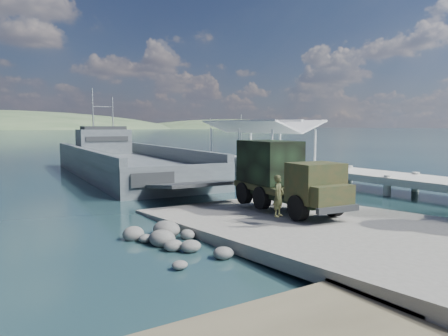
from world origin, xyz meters
TOP-DOWN VIEW (x-y plane):
  - ground at (0.00, 0.00)m, footprint 1400.00×1400.00m
  - boat_ramp at (0.00, -1.00)m, footprint 10.00×18.00m
  - shoreline_rocks at (-6.20, 0.50)m, footprint 3.20×5.60m
  - distant_headlands at (50.00, 560.00)m, footprint 1000.00×240.00m
  - pier at (13.00, 18.77)m, footprint 6.40×44.00m
  - landing_craft at (0.84, 24.75)m, footprint 10.75×32.67m
  - military_truck at (0.67, 2.31)m, footprint 3.06×7.58m
  - soldier at (-1.96, -0.41)m, footprint 0.77×0.67m
  - sailboat_near at (16.05, 27.35)m, footprint 3.16×5.30m
  - sailboat_far at (17.78, 37.16)m, footprint 1.82×4.95m

SIDE VIEW (x-z plane):
  - ground at x=0.00m, z-range 0.00..0.00m
  - shoreline_rocks at x=-6.20m, z-range -0.45..0.45m
  - distant_headlands at x=50.00m, z-range -24.00..24.00m
  - boat_ramp at x=0.00m, z-range 0.00..0.50m
  - sailboat_far at x=17.78m, z-range -2.64..3.27m
  - sailboat_near at x=16.05m, z-range -2.78..3.44m
  - landing_craft at x=0.84m, z-range -3.99..5.56m
  - soldier at x=-1.96m, z-range 0.50..2.26m
  - pier at x=13.00m, z-range -1.45..4.65m
  - military_truck at x=0.67m, z-range 0.49..3.92m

